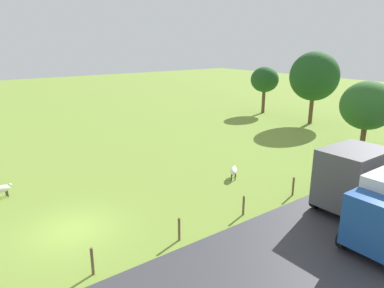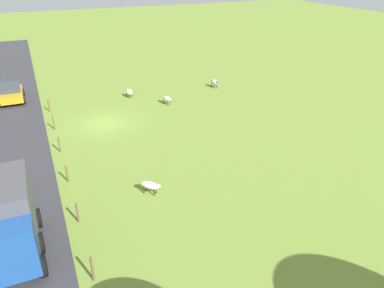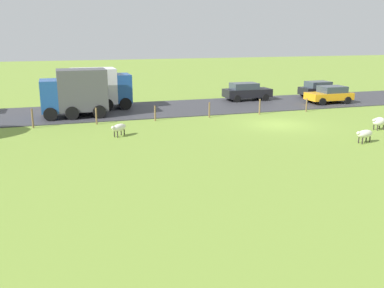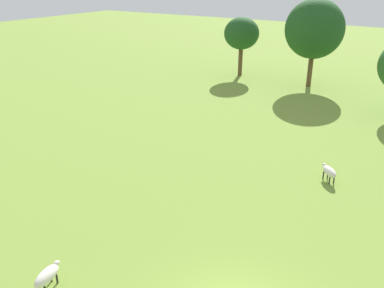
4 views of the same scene
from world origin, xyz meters
name	(u,v)px [view 1 (image 1 of 4)]	position (x,y,z in m)	size (l,w,h in m)	color
ground_plane	(72,230)	(0.00, 0.00, 0.00)	(160.00, 160.00, 0.00)	olive
sheep_2	(234,171)	(-0.26, 11.01, 0.54)	(1.13, 1.17, 0.76)	silver
sheep_3	(1,189)	(-6.17, -2.10, 0.53)	(0.69, 1.31, 0.77)	silver
tree_0	(314,76)	(-7.20, 29.33, 5.26)	(5.28, 5.28, 7.93)	brown
tree_1	(265,80)	(-14.62, 29.74, 4.26)	(3.52, 3.52, 5.89)	brown
tree_2	(367,106)	(1.41, 24.49, 3.76)	(4.38, 4.38, 5.80)	brown
fence_post_1	(92,261)	(3.87, -0.45, 0.59)	(0.12, 0.12, 1.19)	brown
fence_post_2	(179,229)	(3.87, 3.69, 0.57)	(0.12, 0.12, 1.14)	brown
fence_post_3	(243,205)	(3.87, 7.82, 0.54)	(0.12, 0.12, 1.08)	brown
fence_post_4	(293,186)	(3.87, 11.96, 0.57)	(0.12, 0.12, 1.15)	brown
fence_post_5	(333,170)	(3.87, 16.10, 0.65)	(0.12, 0.12, 1.30)	brown
fence_post_6	(365,159)	(3.87, 20.23, 0.59)	(0.12, 0.12, 1.18)	brown
truck_0	(357,177)	(6.99, 13.11, 1.90)	(2.82, 4.72, 3.49)	#1E4C99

